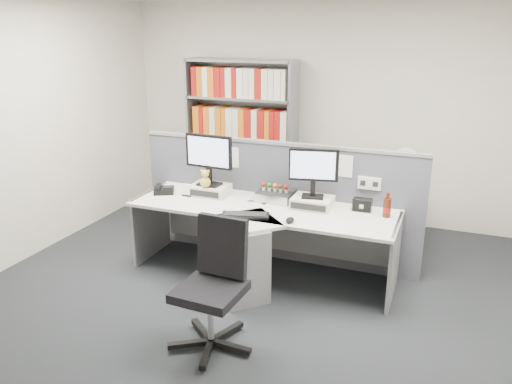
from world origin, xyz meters
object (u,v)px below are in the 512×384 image
at_px(desk, 254,240).
at_px(keyboard, 245,215).
at_px(monitor_right, 313,169).
at_px(desk_phone, 164,190).
at_px(shelving_unit, 242,140).
at_px(desk_fan, 405,163).
at_px(desk_calendar, 187,191).
at_px(office_chair, 215,281).
at_px(desktop_pc, 275,195).
at_px(monitor_left, 209,155).
at_px(cola_bottle, 387,208).
at_px(speaker, 362,205).
at_px(filing_cabinet, 400,218).
at_px(mouse, 290,220).

xyz_separation_m(desk, keyboard, (-0.05, -0.09, 0.28)).
distance_m(monitor_right, desk_phone, 1.61).
distance_m(monitor_right, shelving_unit, 2.00).
distance_m(desk, desk_fan, 1.92).
height_order(desk_calendar, office_chair, office_chair).
relative_size(desktop_pc, keyboard, 0.75).
bearing_deg(office_chair, shelving_unit, 108.83).
relative_size(monitor_left, cola_bottle, 2.18).
distance_m(desk, office_chair, 1.01).
height_order(desk, speaker, speaker).
xyz_separation_m(monitor_left, desktop_pc, (0.70, 0.08, -0.37)).
relative_size(monitor_left, keyboard, 1.14).
distance_m(monitor_right, keyboard, 0.78).
height_order(monitor_right, cola_bottle, monitor_right).
xyz_separation_m(monitor_right, office_chair, (-0.38, -1.39, -0.57)).
height_order(monitor_right, desk_fan, monitor_right).
height_order(cola_bottle, filing_cabinet, cola_bottle).
relative_size(monitor_right, shelving_unit, 0.24).
height_order(monitor_right, filing_cabinet, monitor_right).
xyz_separation_m(desk, mouse, (0.38, -0.08, 0.29)).
bearing_deg(filing_cabinet, monitor_right, -126.25).
height_order(desk_phone, speaker, speaker).
xyz_separation_m(desktop_pc, shelving_unit, (-0.95, 1.39, 0.21)).
height_order(monitor_right, speaker, monitor_right).
xyz_separation_m(desktop_pc, filing_cabinet, (1.15, 0.94, -0.42)).
relative_size(desktop_pc, speaker, 1.98).
bearing_deg(cola_bottle, shelving_unit, 144.42).
bearing_deg(cola_bottle, desk_calendar, -176.50).
height_order(cola_bottle, office_chair, office_chair).
bearing_deg(speaker, shelving_unit, 142.71).
distance_m(desk_phone, desk_fan, 2.60).
distance_m(desk_phone, office_chair, 1.74).
height_order(speaker, shelving_unit, shelving_unit).
relative_size(monitor_right, desktop_pc, 1.36).
bearing_deg(filing_cabinet, keyboard, -129.97).
distance_m(keyboard, desk_calendar, 0.86).
bearing_deg(monitor_left, desktop_pc, 6.53).
height_order(monitor_left, monitor_right, monitor_left).
xyz_separation_m(desk, office_chair, (0.07, -1.00, 0.08)).
relative_size(desk_calendar, shelving_unit, 0.06).
bearing_deg(desk, desk_calendar, 163.24).
height_order(desk, filing_cabinet, desk).
bearing_deg(desk_fan, desktop_pc, -140.85).
bearing_deg(filing_cabinet, monitor_left, -151.15).
xyz_separation_m(desk, monitor_left, (-0.64, 0.38, 0.68)).
height_order(desk, desk_fan, desk_fan).
height_order(desk, desk_calendar, desk_calendar).
xyz_separation_m(filing_cabinet, office_chair, (-1.13, -2.40, 0.18)).
relative_size(desk, mouse, 22.58).
bearing_deg(desk_calendar, desk_phone, -178.37).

